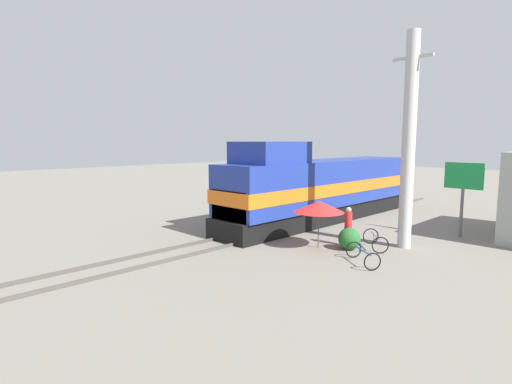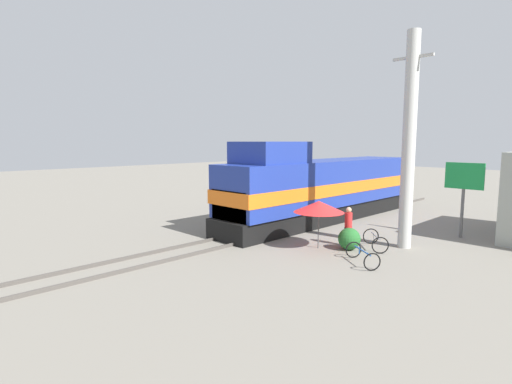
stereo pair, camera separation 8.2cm
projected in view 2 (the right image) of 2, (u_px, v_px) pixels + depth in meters
ground_plane at (281, 230)px, 21.93m from camera, size 120.00×120.00×0.00m
rail_near at (272, 226)px, 22.42m from camera, size 0.08×34.26×0.15m
rail_far at (291, 230)px, 21.41m from camera, size 0.08×34.26×0.15m
locomotive at (319, 188)px, 24.06m from camera, size 2.99×16.15×4.82m
utility_pole at (409, 141)px, 17.70m from camera, size 1.80×0.58×9.59m
vendor_umbrella at (319, 207)px, 17.92m from camera, size 2.28×2.28×2.17m
billboard_sign at (464, 182)px, 19.84m from camera, size 1.83×0.12×3.78m
shrub_cluster at (349, 239)px, 17.83m from camera, size 0.99×0.99×0.99m
person_bystander at (348, 225)px, 18.40m from camera, size 0.34×0.34×1.83m
bicycle at (375, 240)px, 18.04m from camera, size 1.72×1.78×0.74m
bicycle_spare at (362, 255)px, 15.77m from camera, size 1.84×1.58×0.69m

